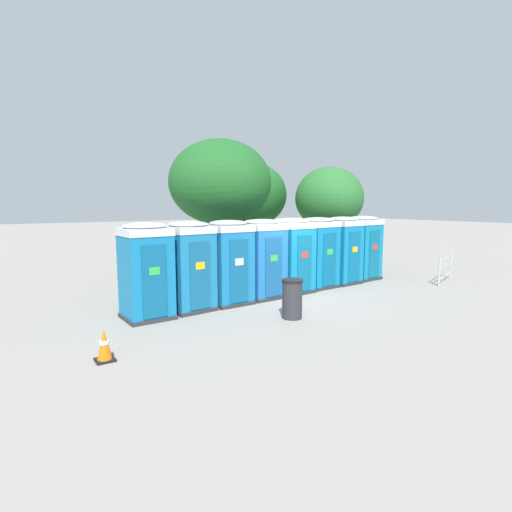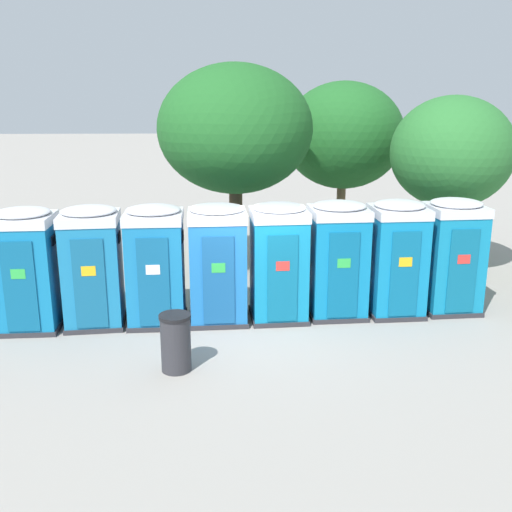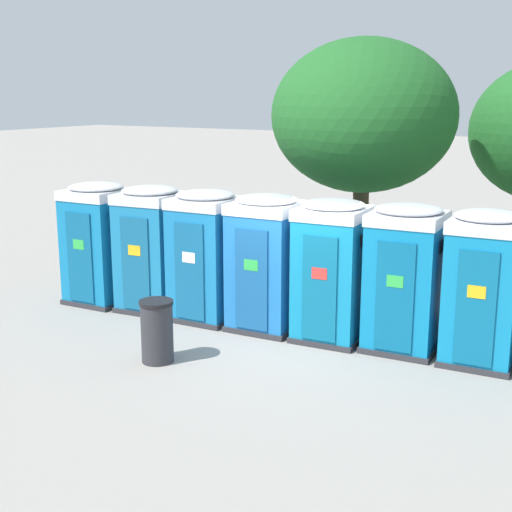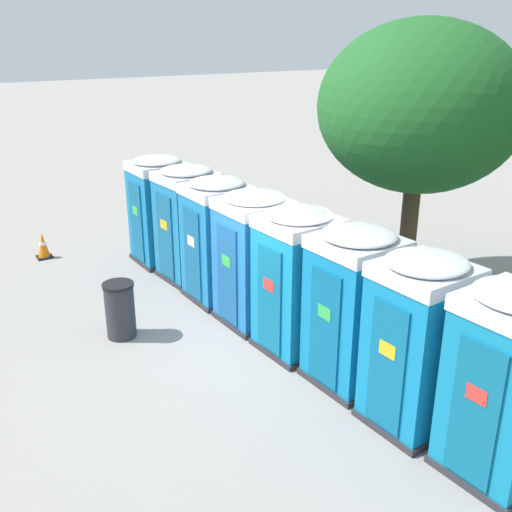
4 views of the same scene
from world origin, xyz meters
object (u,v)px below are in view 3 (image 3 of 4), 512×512
at_px(portapotty_3, 266,262).
at_px(trash_can, 157,331).
at_px(portapotty_1, 151,248).
at_px(portapotty_4, 332,270).
at_px(street_tree_1, 364,116).
at_px(portapotty_6, 483,287).
at_px(portapotty_5, 405,277).
at_px(portapotty_0, 98,242).
at_px(portapotty_2, 206,255).

bearing_deg(portapotty_3, trash_can, -106.05).
distance_m(portapotty_1, trash_can, 3.06).
height_order(portapotty_1, portapotty_4, same).
bearing_deg(street_tree_1, portapotty_6, -42.91).
relative_size(portapotty_1, portapotty_5, 1.00).
distance_m(portapotty_3, street_tree_1, 4.38).
bearing_deg(trash_can, portapotty_0, 146.49).
distance_m(portapotty_0, street_tree_1, 6.28).
height_order(portapotty_2, portapotty_3, same).
bearing_deg(portapotty_5, portapotty_0, -175.36).
relative_size(portapotty_3, portapotty_4, 1.00).
distance_m(portapotty_4, portapotty_6, 2.60).
bearing_deg(portapotty_6, portapotty_3, -175.74).
xyz_separation_m(portapotty_2, portapotty_5, (3.89, 0.33, -0.00)).
bearing_deg(portapotty_6, street_tree_1, 137.09).
distance_m(portapotty_0, portapotty_4, 5.20).
bearing_deg(portapotty_4, portapotty_6, 4.57).
xyz_separation_m(portapotty_0, street_tree_1, (4.29, 3.81, 2.55)).
xyz_separation_m(portapotty_3, portapotty_6, (3.89, 0.29, 0.00)).
xyz_separation_m(portapotty_1, portapotty_4, (3.89, 0.21, 0.00)).
height_order(portapotty_0, portapotty_3, same).
distance_m(portapotty_0, portapotty_2, 2.60).
xyz_separation_m(portapotty_0, portapotty_2, (2.59, 0.20, 0.00)).
bearing_deg(trash_can, portapotty_3, 73.95).
xyz_separation_m(portapotty_0, portapotty_6, (7.78, 0.57, 0.00)).
bearing_deg(portapotty_6, trash_can, -149.59).
relative_size(portapotty_4, trash_can, 2.43).
distance_m(portapotty_0, trash_can, 3.91).
distance_m(portapotty_1, portapotty_2, 1.30).
bearing_deg(portapotty_2, portapotty_4, 3.61).
bearing_deg(portapotty_2, portapotty_1, -177.86).
distance_m(portapotty_0, portapotty_1, 1.30).
bearing_deg(portapotty_4, portapotty_5, 7.27).
height_order(portapotty_1, portapotty_3, same).
bearing_deg(portapotty_6, portapotty_1, -176.30).
distance_m(portapotty_3, portapotty_6, 3.90).
relative_size(portapotty_5, street_tree_1, 0.46).
relative_size(portapotty_2, portapotty_4, 1.00).
distance_m(portapotty_2, portapotty_5, 3.90).
xyz_separation_m(portapotty_0, portapotty_1, (1.29, 0.15, 0.00)).
height_order(portapotty_3, portapotty_6, same).
distance_m(portapotty_5, street_tree_1, 4.70).
bearing_deg(portapotty_0, portapotty_5, 4.64).
distance_m(portapotty_0, portapotty_6, 7.80).
bearing_deg(trash_can, portapotty_6, 30.41).
relative_size(portapotty_0, portapotty_2, 1.00).
xyz_separation_m(portapotty_1, trash_can, (1.91, -2.27, -0.76)).
height_order(portapotty_0, portapotty_5, same).
bearing_deg(portapotty_2, trash_can, -75.29).
bearing_deg(portapotty_2, portapotty_3, 3.58).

